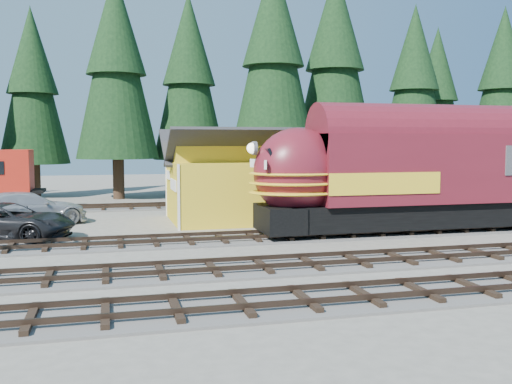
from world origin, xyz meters
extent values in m
plane|color=#6B665B|center=(0.00, 0.00, 0.00)|extent=(120.00, 120.00, 0.00)
cube|color=#4C4947|center=(10.00, 4.00, 0.04)|extent=(68.00, 3.20, 0.08)
cube|color=#38281E|center=(10.00, 3.28, 0.25)|extent=(68.00, 0.08, 0.16)
cube|color=#38281E|center=(10.00, 4.72, 0.25)|extent=(68.00, 0.08, 0.16)
cube|color=#4C4947|center=(-10.00, 18.00, 0.04)|extent=(32.00, 3.20, 0.08)
cube|color=#38281E|center=(-10.00, 17.28, 0.25)|extent=(32.00, 0.08, 0.16)
cube|color=#38281E|center=(-10.00, 18.72, 0.25)|extent=(32.00, 0.08, 0.16)
cube|color=gold|center=(0.00, 10.50, 1.70)|extent=(12.00, 6.00, 3.40)
cube|color=gold|center=(0.00, 10.50, 4.12)|extent=(11.88, 3.30, 1.44)
cube|color=white|center=(-6.04, 9.50, 2.20)|extent=(0.06, 2.40, 0.60)
cone|color=black|center=(-15.13, 27.93, 9.05)|extent=(5.52, 5.52, 12.58)
cone|color=black|center=(-8.62, 25.17, 10.55)|extent=(6.44, 6.44, 14.66)
cone|color=black|center=(-2.67, 27.00, 10.03)|extent=(6.12, 6.12, 13.94)
cone|color=black|center=(3.92, 24.38, 11.58)|extent=(7.07, 7.07, 16.10)
cone|color=black|center=(9.98, 25.88, 11.64)|extent=(7.10, 7.10, 16.17)
cone|color=black|center=(16.99, 24.57, 9.82)|extent=(5.99, 5.99, 13.64)
cone|color=black|center=(21.47, 28.11, 9.17)|extent=(5.60, 5.60, 12.75)
cone|color=black|center=(27.02, 25.71, 10.22)|extent=(6.24, 6.24, 14.21)
cube|color=black|center=(6.40, 4.00, 0.94)|extent=(15.87, 2.84, 1.23)
cube|color=maroon|center=(7.29, 4.00, 3.23)|extent=(14.48, 3.34, 3.34)
ellipsoid|color=maroon|center=(-0.84, 4.00, 3.11)|extent=(4.23, 3.27, 4.12)
sphere|color=white|center=(-3.04, 4.00, 4.23)|extent=(0.49, 0.49, 0.49)
imported|color=black|center=(-14.03, 6.81, 0.86)|extent=(6.74, 4.67, 1.71)
imported|color=#A9ACB1|center=(-13.74, 11.23, 0.93)|extent=(6.89, 4.99, 1.85)
camera|label=1|loc=(-9.46, -21.30, 4.50)|focal=40.00mm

